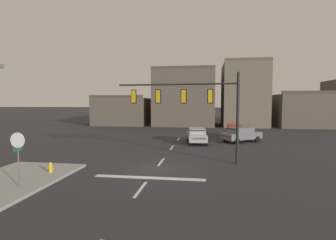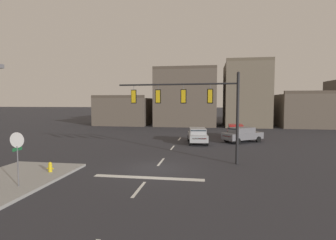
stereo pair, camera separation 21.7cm
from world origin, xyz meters
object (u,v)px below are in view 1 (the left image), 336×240
object	(u,v)px
signal_mast_near_side	(193,101)
fire_hydrant	(50,169)
car_lot_farside	(197,135)
stop_sign	(18,146)
car_lot_middle	(241,134)
car_lot_nearside	(234,131)

from	to	relation	value
signal_mast_near_side	fire_hydrant	distance (m)	10.20
car_lot_farside	signal_mast_near_side	bearing A→B (deg)	-89.99
stop_sign	fire_hydrant	world-z (taller)	stop_sign
signal_mast_near_side	car_lot_middle	size ratio (longest dim) A/B	1.90
car_lot_middle	fire_hydrant	bearing A→B (deg)	-131.18
fire_hydrant	car_lot_farside	bearing A→B (deg)	58.39
signal_mast_near_side	fire_hydrant	size ratio (longest dim) A/B	11.64
car_lot_middle	fire_hydrant	distance (m)	19.56
stop_sign	car_lot_nearside	size ratio (longest dim) A/B	0.63
stop_sign	car_lot_nearside	bearing A→B (deg)	58.99
stop_sign	signal_mast_near_side	bearing A→B (deg)	41.92
signal_mast_near_side	car_lot_farside	distance (m)	9.33
car_lot_nearside	fire_hydrant	distance (m)	21.97
car_lot_nearside	car_lot_middle	bearing A→B (deg)	-83.80
car_lot_middle	fire_hydrant	world-z (taller)	car_lot_middle
car_lot_nearside	fire_hydrant	world-z (taller)	car_lot_nearside
stop_sign	car_lot_nearside	distance (m)	24.23
signal_mast_near_side	car_lot_farside	bearing A→B (deg)	90.01
car_lot_farside	car_lot_middle	bearing A→B (deg)	17.25
signal_mast_near_side	stop_sign	size ratio (longest dim) A/B	3.09
stop_sign	car_lot_middle	world-z (taller)	stop_sign
signal_mast_near_side	fire_hydrant	bearing A→B (deg)	-150.58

